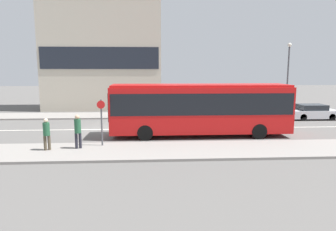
# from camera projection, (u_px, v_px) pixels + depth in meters

# --- Properties ---
(ground_plane) EXTENTS (120.00, 120.00, 0.00)m
(ground_plane) POSITION_uv_depth(u_px,v_px,m) (104.00, 129.00, 21.74)
(ground_plane) COLOR #595654
(sidewalk_near) EXTENTS (44.00, 3.50, 0.13)m
(sidewalk_near) POSITION_uv_depth(u_px,v_px,m) (86.00, 152.00, 15.56)
(sidewalk_near) COLOR gray
(sidewalk_near) RESTS_ON ground_plane
(sidewalk_far) EXTENTS (44.00, 3.50, 0.13)m
(sidewalk_far) POSITION_uv_depth(u_px,v_px,m) (114.00, 115.00, 27.90)
(sidewalk_far) COLOR gray
(sidewalk_far) RESTS_ON ground_plane
(lane_centerline) EXTENTS (41.80, 0.16, 0.01)m
(lane_centerline) POSITION_uv_depth(u_px,v_px,m) (104.00, 129.00, 21.74)
(lane_centerline) COLOR silver
(lane_centerline) RESTS_ON ground_plane
(apartment_block_left_tower) EXTENTS (12.41, 4.96, 19.84)m
(apartment_block_left_tower) POSITION_uv_depth(u_px,v_px,m) (102.00, 16.00, 31.92)
(apartment_block_left_tower) COLOR beige
(apartment_block_left_tower) RESTS_ON ground_plane
(city_bus) EXTENTS (11.51, 2.63, 3.36)m
(city_bus) POSITION_uv_depth(u_px,v_px,m) (200.00, 106.00, 19.44)
(city_bus) COLOR red
(city_bus) RESTS_ON ground_plane
(parked_car_0) EXTENTS (3.95, 1.69, 1.29)m
(parked_car_0) POSITION_uv_depth(u_px,v_px,m) (254.00, 113.00, 25.87)
(parked_car_0) COLOR silver
(parked_car_0) RESTS_ON ground_plane
(parked_car_1) EXTENTS (4.05, 1.86, 1.30)m
(parked_car_1) POSITION_uv_depth(u_px,v_px,m) (312.00, 112.00, 26.14)
(parked_car_1) COLOR silver
(parked_car_1) RESTS_ON ground_plane
(pedestrian_near_stop) EXTENTS (0.34, 0.34, 1.68)m
(pedestrian_near_stop) POSITION_uv_depth(u_px,v_px,m) (47.00, 132.00, 15.54)
(pedestrian_near_stop) COLOR #4C4233
(pedestrian_near_stop) RESTS_ON sidewalk_near
(pedestrian_down_pavement) EXTENTS (0.34, 0.34, 1.82)m
(pedestrian_down_pavement) POSITION_uv_depth(u_px,v_px,m) (78.00, 129.00, 15.87)
(pedestrian_down_pavement) COLOR #23232D
(pedestrian_down_pavement) RESTS_ON sidewalk_near
(bus_stop_sign) EXTENTS (0.44, 0.12, 2.56)m
(bus_stop_sign) POSITION_uv_depth(u_px,v_px,m) (101.00, 119.00, 16.41)
(bus_stop_sign) COLOR #4C4C51
(bus_stop_sign) RESTS_ON sidewalk_near
(street_lamp) EXTENTS (0.36, 0.36, 6.53)m
(street_lamp) POSITION_uv_depth(u_px,v_px,m) (288.00, 71.00, 27.05)
(street_lamp) COLOR #4C4C51
(street_lamp) RESTS_ON sidewalk_far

